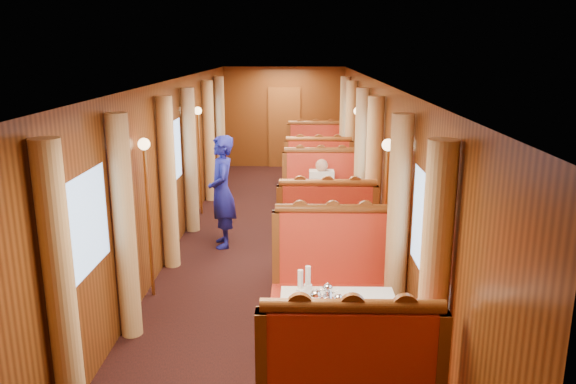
{
  "coord_description": "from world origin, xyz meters",
  "views": [
    {
      "loc": [
        0.39,
        -8.09,
        2.96
      ],
      "look_at": [
        0.24,
        -0.71,
        1.05
      ],
      "focal_mm": 35.0,
      "sensor_mm": 36.0,
      "label": 1
    }
  ],
  "objects_px": {
    "banquette_near_aft": "(332,289)",
    "banquette_far_fwd": "(318,182)",
    "fruit_plate": "(373,308)",
    "steward": "(222,192)",
    "table_far": "(316,173)",
    "table_near": "(338,341)",
    "banquette_far_aft": "(315,162)",
    "rose_vase_mid": "(322,189)",
    "passenger": "(321,188)",
    "banquette_mid_aft": "(321,203)",
    "teapot_left": "(316,302)",
    "rose_vase_far": "(316,148)",
    "banquette_mid_fwd": "(326,243)",
    "tea_tray": "(330,304)",
    "table_mid": "(323,224)",
    "teapot_right": "(338,304)",
    "teapot_back": "(328,294)"
  },
  "relations": [
    {
      "from": "table_mid",
      "to": "rose_vase_far",
      "type": "distance_m",
      "value": 3.53
    },
    {
      "from": "table_near",
      "to": "banquette_far_aft",
      "type": "bearing_deg",
      "value": 90.0
    },
    {
      "from": "teapot_right",
      "to": "table_near",
      "type": "bearing_deg",
      "value": 101.1
    },
    {
      "from": "banquette_mid_fwd",
      "to": "passenger",
      "type": "bearing_deg",
      "value": 90.0
    },
    {
      "from": "banquette_near_aft",
      "to": "banquette_far_fwd",
      "type": "xyz_separation_m",
      "value": [
        0.0,
        4.97,
        0.0
      ]
    },
    {
      "from": "table_near",
      "to": "tea_tray",
      "type": "xyz_separation_m",
      "value": [
        -0.08,
        -0.03,
        0.38
      ]
    },
    {
      "from": "banquette_near_aft",
      "to": "tea_tray",
      "type": "height_order",
      "value": "banquette_near_aft"
    },
    {
      "from": "banquette_far_aft",
      "to": "rose_vase_mid",
      "type": "bearing_deg",
      "value": -90.33
    },
    {
      "from": "banquette_mid_fwd",
      "to": "banquette_far_fwd",
      "type": "xyz_separation_m",
      "value": [
        0.0,
        3.5,
        0.0
      ]
    },
    {
      "from": "fruit_plate",
      "to": "rose_vase_mid",
      "type": "xyz_separation_m",
      "value": [
        -0.31,
        3.6,
        0.16
      ]
    },
    {
      "from": "banquette_mid_fwd",
      "to": "banquette_far_aft",
      "type": "xyz_separation_m",
      "value": [
        0.0,
        5.53,
        0.0
      ]
    },
    {
      "from": "banquette_far_fwd",
      "to": "teapot_left",
      "type": "xyz_separation_m",
      "value": [
        -0.21,
        -6.09,
        0.39
      ]
    },
    {
      "from": "banquette_mid_fwd",
      "to": "table_far",
      "type": "distance_m",
      "value": 4.51
    },
    {
      "from": "banquette_mid_fwd",
      "to": "rose_vase_mid",
      "type": "bearing_deg",
      "value": 91.54
    },
    {
      "from": "banquette_mid_aft",
      "to": "table_far",
      "type": "distance_m",
      "value": 2.49
    },
    {
      "from": "passenger",
      "to": "rose_vase_mid",
      "type": "bearing_deg",
      "value": -91.92
    },
    {
      "from": "steward",
      "to": "fruit_plate",
      "type": "bearing_deg",
      "value": 14.32
    },
    {
      "from": "table_far",
      "to": "steward",
      "type": "height_order",
      "value": "steward"
    },
    {
      "from": "steward",
      "to": "table_far",
      "type": "bearing_deg",
      "value": 144.32
    },
    {
      "from": "banquette_mid_aft",
      "to": "table_mid",
      "type": "bearing_deg",
      "value": -90.0
    },
    {
      "from": "banquette_mid_aft",
      "to": "teapot_back",
      "type": "bearing_deg",
      "value": -91.28
    },
    {
      "from": "banquette_far_fwd",
      "to": "teapot_right",
      "type": "height_order",
      "value": "banquette_far_fwd"
    },
    {
      "from": "teapot_left",
      "to": "passenger",
      "type": "xyz_separation_m",
      "value": [
        0.21,
        4.37,
        -0.07
      ]
    },
    {
      "from": "table_far",
      "to": "teapot_back",
      "type": "relative_size",
      "value": 7.12
    },
    {
      "from": "banquette_near_aft",
      "to": "fruit_plate",
      "type": "height_order",
      "value": "banquette_near_aft"
    },
    {
      "from": "banquette_far_fwd",
      "to": "banquette_mid_aft",
      "type": "bearing_deg",
      "value": -90.0
    },
    {
      "from": "banquette_mid_fwd",
      "to": "rose_vase_mid",
      "type": "distance_m",
      "value": 1.11
    },
    {
      "from": "table_near",
      "to": "banquette_near_aft",
      "type": "relative_size",
      "value": 0.78
    },
    {
      "from": "table_far",
      "to": "fruit_plate",
      "type": "distance_m",
      "value": 7.15
    },
    {
      "from": "banquette_near_aft",
      "to": "passenger",
      "type": "height_order",
      "value": "banquette_near_aft"
    },
    {
      "from": "fruit_plate",
      "to": "steward",
      "type": "relative_size",
      "value": 0.12
    },
    {
      "from": "banquette_mid_fwd",
      "to": "steward",
      "type": "height_order",
      "value": "steward"
    },
    {
      "from": "teapot_back",
      "to": "passenger",
      "type": "xyz_separation_m",
      "value": [
        0.1,
        4.19,
        -0.07
      ]
    },
    {
      "from": "table_far",
      "to": "teapot_back",
      "type": "height_order",
      "value": "teapot_back"
    },
    {
      "from": "teapot_back",
      "to": "passenger",
      "type": "bearing_deg",
      "value": 88.34
    },
    {
      "from": "teapot_right",
      "to": "rose_vase_mid",
      "type": "bearing_deg",
      "value": 108.5
    },
    {
      "from": "table_far",
      "to": "tea_tray",
      "type": "xyz_separation_m",
      "value": [
        -0.08,
        -7.03,
        0.38
      ]
    },
    {
      "from": "banquette_mid_fwd",
      "to": "teapot_back",
      "type": "bearing_deg",
      "value": -92.36
    },
    {
      "from": "tea_tray",
      "to": "teapot_right",
      "type": "bearing_deg",
      "value": -56.16
    },
    {
      "from": "tea_tray",
      "to": "rose_vase_mid",
      "type": "distance_m",
      "value": 3.5
    },
    {
      "from": "banquette_mid_aft",
      "to": "rose_vase_far",
      "type": "height_order",
      "value": "banquette_mid_aft"
    },
    {
      "from": "banquette_near_aft",
      "to": "fruit_plate",
      "type": "xyz_separation_m",
      "value": [
        0.28,
        -1.15,
        0.35
      ]
    },
    {
      "from": "teapot_left",
      "to": "rose_vase_mid",
      "type": "xyz_separation_m",
      "value": [
        0.19,
        3.58,
        0.11
      ]
    },
    {
      "from": "table_near",
      "to": "banquette_mid_fwd",
      "type": "distance_m",
      "value": 2.49
    },
    {
      "from": "banquette_mid_fwd",
      "to": "banquette_far_fwd",
      "type": "relative_size",
      "value": 1.0
    },
    {
      "from": "teapot_left",
      "to": "rose_vase_far",
      "type": "xyz_separation_m",
      "value": [
        0.2,
        7.09,
        0.11
      ]
    },
    {
      "from": "rose_vase_far",
      "to": "fruit_plate",
      "type": "bearing_deg",
      "value": -87.65
    },
    {
      "from": "teapot_right",
      "to": "fruit_plate",
      "type": "relative_size",
      "value": 0.64
    },
    {
      "from": "table_near",
      "to": "table_mid",
      "type": "height_order",
      "value": "same"
    },
    {
      "from": "banquette_mid_fwd",
      "to": "banquette_mid_aft",
      "type": "height_order",
      "value": "same"
    }
  ]
}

